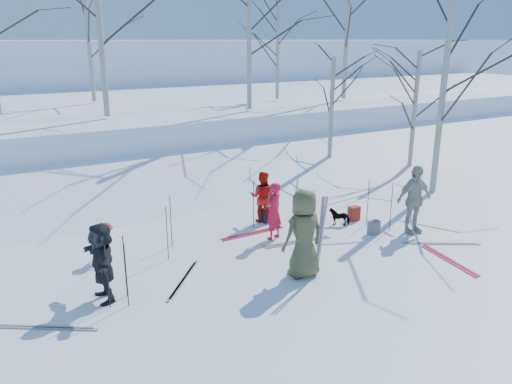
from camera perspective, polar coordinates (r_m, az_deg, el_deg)
ground at (r=12.17m, az=3.55°, el=-7.67°), size 120.00×120.00×0.00m
snow_ramp at (r=18.01m, az=-8.75°, el=0.95°), size 70.00×9.49×4.12m
snow_plateau at (r=27.21m, az=-16.62°, el=7.72°), size 70.00×18.00×2.20m
far_hill at (r=47.69m, az=-22.92°, el=12.05°), size 90.00×30.00×6.00m
skier_olive_center at (r=11.00m, az=5.47°, el=-4.79°), size 0.99×0.65×2.01m
skier_red_north at (r=13.09m, az=2.03°, el=-2.18°), size 0.65×0.54×1.54m
skier_redor_behind at (r=14.34m, az=0.74°, el=-0.54°), size 0.92×0.91×1.50m
skier_red_seated at (r=12.47m, az=-16.63°, el=-5.44°), size 0.40×0.63×0.93m
skier_cream_east at (r=14.10m, az=17.61°, el=-0.83°), size 1.14×0.55×1.89m
skier_grey_west at (r=10.51m, az=-17.18°, el=-7.65°), size 0.55×1.55×1.65m
dog at (r=14.43m, az=9.51°, el=-2.79°), size 0.62×0.55×0.49m
upright_ski_left at (r=11.02m, az=7.28°, el=-5.11°), size 0.09×0.16×1.90m
upright_ski_right at (r=11.04m, az=7.50°, el=-5.09°), size 0.14×0.23×1.89m
ski_pair_a at (r=13.86m, az=20.41°, el=-5.55°), size 1.90×2.08×0.02m
ski_pair_b at (r=12.93m, az=21.18°, el=-7.27°), size 0.84×1.97×0.02m
ski_pair_c at (r=11.27m, az=-8.31°, el=-9.89°), size 2.07×2.10×0.02m
ski_pair_d at (r=10.26m, az=-22.99°, el=-14.07°), size 1.93×2.08×0.02m
ski_pair_e at (r=13.67m, az=-0.40°, el=-4.73°), size 0.31×1.91×0.02m
ski_pair_f at (r=13.14m, az=4.71°, el=-5.71°), size 0.65×1.95×0.02m
ski_pole_a at (r=10.20m, az=-14.60°, el=-9.19°), size 0.02×0.02×1.34m
ski_pole_b at (r=13.92m, az=-0.29°, el=-1.43°), size 0.02×0.02×1.34m
ski_pole_c at (r=12.78m, az=-9.70°, el=-3.40°), size 0.02×0.02×1.34m
ski_pole_d at (r=10.57m, az=-14.75°, el=-8.22°), size 0.02×0.02×1.34m
ski_pole_e at (r=14.11m, az=15.18°, el=-1.78°), size 0.02×0.02×1.34m
ski_pole_f at (r=14.63m, az=0.88°, el=-0.50°), size 0.02×0.02×1.34m
ski_pole_g at (r=10.23m, az=-16.62°, el=-9.26°), size 0.02×0.02×1.34m
ski_pole_h at (r=14.39m, az=12.65°, el=-1.23°), size 0.02×0.02×1.34m
ski_pole_i at (r=12.08m, az=-10.13°, el=-4.66°), size 0.02×0.02×1.34m
backpack_red at (r=14.86m, az=11.13°, el=-2.42°), size 0.32×0.22×0.42m
backpack_grey at (r=13.94m, az=13.31°, el=-3.97°), size 0.30×0.20×0.38m
backpack_dark at (r=14.48m, az=1.35°, el=-2.66°), size 0.34×0.24×0.40m
birch_plateau_a at (r=25.66m, az=-18.59°, el=16.23°), size 4.64×4.64×5.78m
birch_plateau_b at (r=21.73m, az=-0.80°, el=17.85°), size 5.06×5.06×6.37m
birch_plateau_c at (r=26.07m, az=10.36°, el=18.20°), size 5.53×5.53×7.04m
birch_plateau_d at (r=20.40m, az=-17.56°, el=18.95°), size 5.95×5.95×7.64m
birch_plateau_e at (r=25.55m, az=2.49°, el=15.51°), size 3.68×3.68×4.40m
birch_edge_b at (r=17.79m, az=20.58°, el=10.61°), size 5.38×5.38×6.83m
birch_edge_c at (r=20.81m, az=17.65°, el=8.69°), size 3.87×3.87×4.68m
birch_edge_e at (r=19.79m, az=8.60°, el=8.59°), size 3.73×3.73×4.47m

